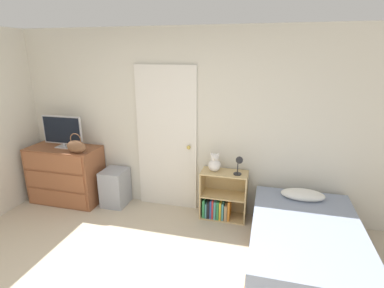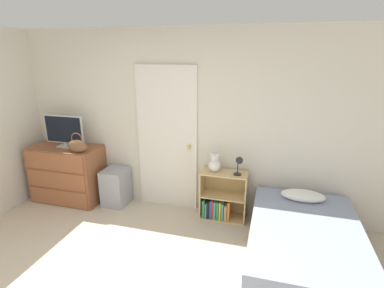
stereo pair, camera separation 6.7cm
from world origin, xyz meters
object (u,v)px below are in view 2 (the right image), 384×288
(dresser, at_px, (68,174))
(bookshelf, at_px, (221,201))
(tv, at_px, (64,131))
(storage_bin, at_px, (116,187))
(desk_lamp, at_px, (239,162))
(bed, at_px, (304,246))
(teddy_bear, at_px, (215,164))
(handbag, at_px, (77,146))

(dresser, height_order, bookshelf, dresser)
(tv, xyz_separation_m, storage_bin, (0.77, 0.05, -0.83))
(desk_lamp, xyz_separation_m, bed, (0.81, -0.70, -0.62))
(dresser, relative_size, teddy_bear, 4.08)
(dresser, bearing_deg, handbag, -24.12)
(dresser, bearing_deg, teddy_bear, 2.79)
(teddy_bear, xyz_separation_m, desk_lamp, (0.33, -0.04, 0.07))
(storage_bin, xyz_separation_m, teddy_bear, (1.50, 0.04, 0.51))
(handbag, distance_m, desk_lamp, 2.26)
(handbag, bearing_deg, bed, -8.71)
(storage_bin, bearing_deg, handbag, -150.94)
(tv, xyz_separation_m, handbag, (0.35, -0.19, -0.15))
(dresser, bearing_deg, bookshelf, 2.65)
(dresser, xyz_separation_m, tv, (0.01, 0.03, 0.68))
(handbag, distance_m, storage_bin, 0.84)
(handbag, height_order, storage_bin, handbag)
(handbag, relative_size, desk_lamp, 1.16)
(desk_lamp, bearing_deg, teddy_bear, 172.66)
(dresser, distance_m, desk_lamp, 2.64)
(handbag, xyz_separation_m, storage_bin, (0.42, 0.23, -0.68))
(tv, xyz_separation_m, teddy_bear, (2.26, 0.08, -0.32))
(bookshelf, xyz_separation_m, teddy_bear, (-0.10, 0.00, 0.54))
(handbag, height_order, bed, handbag)
(tv, distance_m, storage_bin, 1.13)
(desk_lamp, bearing_deg, dresser, -178.50)
(handbag, height_order, bookshelf, handbag)
(storage_bin, height_order, teddy_bear, teddy_bear)
(bookshelf, bearing_deg, bed, -35.34)
(bookshelf, distance_m, desk_lamp, 0.65)
(teddy_bear, distance_m, desk_lamp, 0.34)
(storage_bin, bearing_deg, bookshelf, 1.37)
(bookshelf, relative_size, bed, 0.37)
(dresser, distance_m, storage_bin, 0.80)
(bed, bearing_deg, bookshelf, 144.66)
(handbag, bearing_deg, bookshelf, 7.65)
(dresser, distance_m, teddy_bear, 2.31)
(dresser, xyz_separation_m, storage_bin, (0.78, 0.07, -0.16))
(bookshelf, bearing_deg, handbag, -172.35)
(handbag, height_order, desk_lamp, handbag)
(dresser, xyz_separation_m, teddy_bear, (2.28, 0.11, 0.36))
(storage_bin, bearing_deg, bed, -14.87)
(tv, height_order, handbag, tv)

